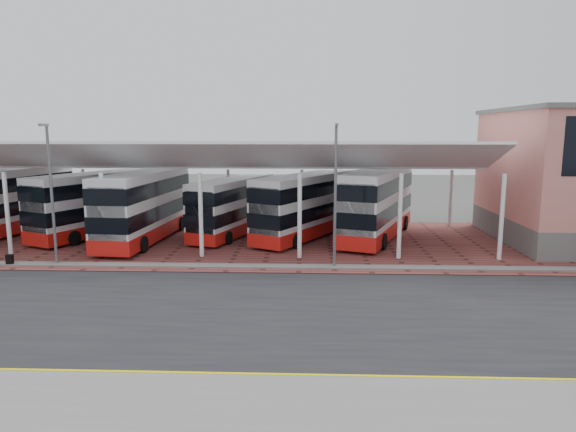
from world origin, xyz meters
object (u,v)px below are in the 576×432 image
Objects in this scene: bus_5 at (377,204)px; bus_0 at (7,202)px; bus_1 at (99,204)px; bus_4 at (306,206)px; bus_2 at (145,206)px; bus_3 at (234,207)px.

bus_0 is at bearing -159.41° from bus_5.
bus_1 is at bearing -159.71° from bus_5.
bus_0 reaches higher than bus_4.
bus_1 is 4.38m from bus_2.
bus_2 reaches higher than bus_3.
bus_1 is at bearing -159.72° from bus_3.
bus_2 is at bearing -141.82° from bus_3.
bus_2 is 1.09× the size of bus_4.
bus_2 is 6.33m from bus_3.
bus_0 is 1.00× the size of bus_5.
bus_5 is at bearing 30.52° from bus_4.
bus_2 is at bearing -143.68° from bus_4.
bus_0 is 16.80m from bus_3.
bus_0 is 22.13m from bus_4.
bus_2 is 16.48m from bus_5.
bus_3 is (9.93, 0.36, -0.22)m from bus_1.
bus_0 is 1.17× the size of bus_3.
bus_0 is at bearing 175.60° from bus_2.
bus_1 is 0.95× the size of bus_2.
bus_4 is (11.27, 1.45, -0.14)m from bus_2.
bus_1 reaches higher than bus_3.
bus_0 is at bearing -160.31° from bus_3.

